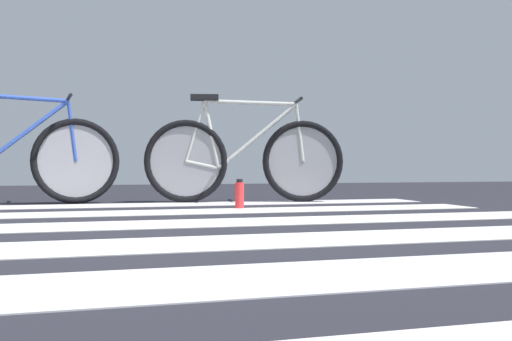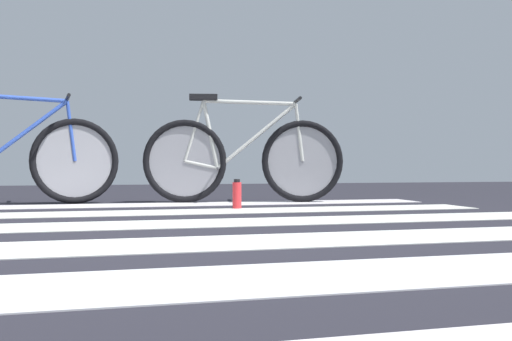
{
  "view_description": "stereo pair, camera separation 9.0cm",
  "coord_description": "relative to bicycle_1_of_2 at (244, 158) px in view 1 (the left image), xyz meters",
  "views": [
    {
      "loc": [
        -0.06,
        -2.6,
        0.33
      ],
      "look_at": [
        1.26,
        2.39,
        0.3
      ],
      "focal_mm": 38.41,
      "sensor_mm": 36.0,
      "label": 1
    },
    {
      "loc": [
        0.03,
        -2.6,
        0.33
      ],
      "look_at": [
        1.26,
        2.39,
        0.3
      ],
      "focal_mm": 38.41,
      "sensor_mm": 36.0,
      "label": 2
    }
  ],
  "objects": [
    {
      "name": "ground",
      "position": [
        -1.06,
        -2.01,
        -0.4
      ],
      "size": [
        18.0,
        14.0,
        0.02
      ],
      "color": "#212129"
    },
    {
      "name": "bicycle_2_of_2",
      "position": [
        -1.91,
        0.12,
        0.0
      ],
      "size": [
        1.73,
        0.52,
        0.93
      ],
      "rotation": [
        0.0,
        0.0,
        0.14
      ],
      "color": "black",
      "rests_on": "ground"
    },
    {
      "name": "bicycle_1_of_2",
      "position": [
        0.0,
        0.0,
        0.0
      ],
      "size": [
        1.72,
        0.54,
        0.93
      ],
      "rotation": [
        0.0,
        0.0,
        -0.17
      ],
      "color": "black",
      "rests_on": "ground"
    },
    {
      "name": "crosswalk_markings",
      "position": [
        -1.04,
        -2.01,
        -0.38
      ],
      "size": [
        5.44,
        4.23,
        0.0
      ],
      "color": "silver",
      "rests_on": "ground"
    },
    {
      "name": "water_bottle",
      "position": [
        -0.2,
        -0.66,
        -0.28
      ],
      "size": [
        0.07,
        0.07,
        0.22
      ],
      "color": "red",
      "rests_on": "ground"
    }
  ]
}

